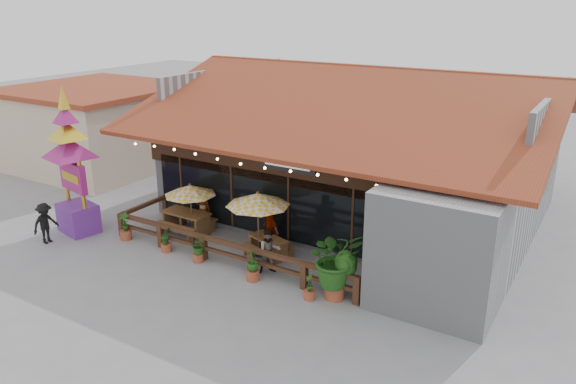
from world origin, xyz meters
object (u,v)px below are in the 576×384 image
Objects in this scene: tropical_plant at (336,260)px; picnic_table_right at (269,244)px; picnic_table_left at (186,219)px; umbrella_left at (190,190)px; umbrella_right at (258,200)px; pedestrian at (45,223)px; thai_sign_tower at (70,152)px.

picnic_table_right is at bearing 156.98° from tropical_plant.
picnic_table_right is at bearing -1.09° from picnic_table_left.
umbrella_left reaches higher than picnic_table_left.
umbrella_right reaches higher than pedestrian.
umbrella_right is 1.32× the size of picnic_table_left.
picnic_table_left is at bearing 178.91° from picnic_table_right.
umbrella_right is 7.49m from thai_sign_tower.
umbrella_left is 5.42m from pedestrian.
tropical_plant is at bearing 2.86° from thai_sign_tower.
thai_sign_tower is at bearing -165.56° from umbrella_right.
tropical_plant is (10.83, 0.54, -1.92)m from thai_sign_tower.
umbrella_left is at bearing 177.34° from umbrella_right.
tropical_plant is at bearing -19.69° from umbrella_right.
umbrella_left is 1.26m from picnic_table_left.
picnic_table_right is 8.23m from thai_sign_tower.
thai_sign_tower reaches higher than picnic_table_right.
thai_sign_tower reaches higher than tropical_plant.
umbrella_right is (3.17, -0.15, 0.26)m from umbrella_left.
thai_sign_tower is (-4.01, -1.99, 1.38)m from umbrella_left.
thai_sign_tower is (-7.18, -1.85, 1.11)m from umbrella_right.
thai_sign_tower is at bearing -3.77° from pedestrian.
tropical_plant reaches higher than umbrella_left.
pedestrian is (-0.13, -1.35, -2.42)m from thai_sign_tower.
tropical_plant is (3.65, -1.31, -0.81)m from umbrella_right.
picnic_table_left is 0.31× the size of thai_sign_tower.
thai_sign_tower is (-7.53, -1.94, 2.72)m from picnic_table_right.
picnic_table_left is at bearing -46.98° from pedestrian.
tropical_plant is 11.13m from pedestrian.
tropical_plant is (7.11, -1.47, 0.68)m from picnic_table_left.
umbrella_right is 8.08m from pedestrian.
umbrella_right is 1.58× the size of pedestrian.
umbrella_left is 1.60× the size of pedestrian.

